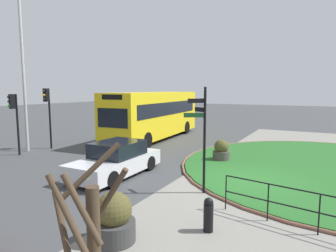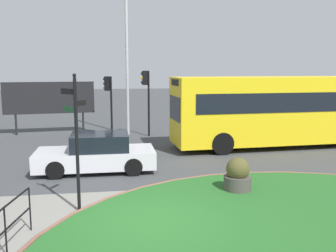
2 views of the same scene
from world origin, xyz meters
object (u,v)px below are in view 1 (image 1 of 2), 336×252
Objects in this scene: car_far_lane at (116,160)px; street_tree_bare at (91,250)px; traffic_light_far at (47,105)px; bus_yellow at (155,114)px; lamppost_tall at (23,69)px; planter_kerbside at (221,151)px; traffic_light_near at (14,111)px; bollard_foreground at (208,215)px; planter_near_signpost at (114,220)px; signpost_directional at (203,133)px.

street_tree_bare reaches higher than car_far_lane.
traffic_light_far is 1.29× the size of street_tree_bare.
bus_yellow is 17.45m from street_tree_bare.
street_tree_bare is (-8.28, -12.53, -3.26)m from lamppost_tall.
traffic_light_near is at bearing 110.97° from planter_kerbside.
lamppost_tall is at bearing -139.52° from traffic_light_near.
lamppost_tall is (1.06, 0.50, 2.27)m from traffic_light_near.
planter_kerbside is 11.34m from street_tree_bare.
street_tree_bare is (-3.92, 0.22, 1.00)m from bollard_foreground.
bollard_foreground is 13.43m from traffic_light_far.
lamppost_tall reaches higher than street_tree_bare.
planter_near_signpost is (-4.37, -3.34, -0.10)m from car_far_lane.
car_far_lane reaches higher than bollard_foreground.
planter_near_signpost is at bearing 32.91° from street_tree_bare.
traffic_light_far is 15.13m from street_tree_bare.
car_far_lane is at bearing 102.05° from traffic_light_near.
traffic_light_near is 11.66m from planter_near_signpost.
bus_yellow is at bearing 55.99° from planter_kerbside.
traffic_light_far is (2.48, 6.98, 2.02)m from car_far_lane.
lamppost_tall reaches higher than planter_kerbside.
traffic_light_far is 10.54m from planter_kerbside.
bollard_foreground is at bearing -164.81° from planter_kerbside.
bus_yellow is 9.29m from car_far_lane.
lamppost_tall is at bearing -39.25° from traffic_light_far.
bus_yellow is at bearing -31.68° from lamppost_tall.
bus_yellow is 14.62m from planter_near_signpost.
signpost_directional reaches higher than planter_near_signpost.
street_tree_bare is (-15.45, -8.11, -0.34)m from bus_yellow.
signpost_directional is at bearing -170.34° from planter_kerbside.
street_tree_bare is at bearing -123.46° from lamppost_tall.
signpost_directional reaches higher than car_far_lane.
traffic_light_far reaches higher than planter_kerbside.
bollard_foreground is at bearing 60.30° from car_far_lane.
signpost_directional is at bearing 101.43° from traffic_light_near.
bus_yellow is (11.54, 8.32, 1.35)m from bollard_foreground.
signpost_directional is at bearing -98.98° from lamppost_tall.
signpost_directional is 1.10× the size of traffic_light_near.
traffic_light_near is 2.55m from lamppost_tall.
signpost_directional is 3.02× the size of planter_near_signpost.
bollard_foreground is 14.13m from lamppost_tall.
planter_near_signpost is at bearing 37.03° from car_far_lane.
planter_kerbside is at bearing 93.94° from traffic_light_far.
planter_near_signpost is 1.10× the size of planter_kerbside.
street_tree_bare is (-2.43, -1.57, 0.92)m from planter_near_signpost.
planter_near_signpost is (-13.02, -6.53, -1.26)m from bus_yellow.
traffic_light_far is (-6.17, 3.78, 0.86)m from bus_yellow.
car_far_lane is 7.36m from traffic_light_near.
traffic_light_near is at bearing -154.92° from lamppost_tall.
traffic_light_far is at bearing 75.49° from signpost_directional.
traffic_light_near is (-8.23, 3.93, 0.65)m from bus_yellow.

